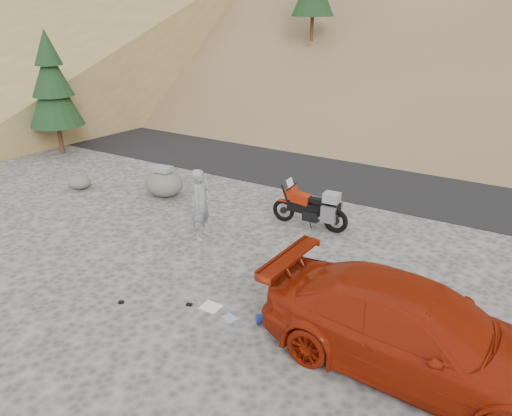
# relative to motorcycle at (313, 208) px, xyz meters

# --- Properties ---
(ground) EXTENTS (140.00, 140.00, 0.00)m
(ground) POSITION_rel_motorcycle_xyz_m (-1.28, -3.19, -0.59)
(ground) COLOR #44423F
(ground) RESTS_ON ground
(road) EXTENTS (120.00, 7.00, 0.05)m
(road) POSITION_rel_motorcycle_xyz_m (-1.28, 5.81, -0.59)
(road) COLOR black
(road) RESTS_ON ground
(conifer_verge) EXTENTS (2.20, 2.20, 5.04)m
(conifer_verge) POSITION_rel_motorcycle_xyz_m (-12.28, 1.31, 2.30)
(conifer_verge) COLOR #392014
(conifer_verge) RESTS_ON ground
(motorcycle) EXTENTS (2.32, 0.73, 1.38)m
(motorcycle) POSITION_rel_motorcycle_xyz_m (0.00, 0.00, 0.00)
(motorcycle) COLOR black
(motorcycle) RESTS_ON ground
(man) EXTENTS (0.57, 0.78, 1.97)m
(man) POSITION_rel_motorcycle_xyz_m (-2.33, -2.15, -0.59)
(man) COLOR gray
(man) RESTS_ON ground
(red_car) EXTENTS (5.63, 2.58, 1.59)m
(red_car) POSITION_rel_motorcycle_xyz_m (4.03, -4.55, -0.59)
(red_car) COLOR maroon
(red_car) RESTS_ON ground
(boulder) EXTENTS (1.44, 1.27, 1.03)m
(boulder) POSITION_rel_motorcycle_xyz_m (-5.29, -0.26, -0.14)
(boulder) COLOR #58514B
(boulder) RESTS_ON ground
(small_rock) EXTENTS (0.80, 0.72, 0.48)m
(small_rock) POSITION_rel_motorcycle_xyz_m (-8.28, -1.24, -0.35)
(small_rock) COLOR #58514B
(small_rock) RESTS_ON ground
(gear_white_cloth) EXTENTS (0.41, 0.37, 0.01)m
(gear_white_cloth) POSITION_rel_motorcycle_xyz_m (-0.14, -4.80, -0.58)
(gear_white_cloth) COLOR white
(gear_white_cloth) RESTS_ON ground
(gear_blue_mat) EXTENTS (0.52, 0.48, 0.20)m
(gear_blue_mat) POSITION_rel_motorcycle_xyz_m (1.18, -4.63, -0.49)
(gear_blue_mat) COLOR navy
(gear_blue_mat) RESTS_ON ground
(gear_bottle) EXTENTS (0.09, 0.09, 0.21)m
(gear_bottle) POSITION_rel_motorcycle_xyz_m (1.02, -4.27, -0.48)
(gear_bottle) COLOR navy
(gear_bottle) RESTS_ON ground
(gear_funnel) EXTENTS (0.12, 0.12, 0.15)m
(gear_funnel) POSITION_rel_motorcycle_xyz_m (1.67, -4.39, -0.51)
(gear_funnel) COLOR red
(gear_funnel) RESTS_ON ground
(gear_glove_a) EXTENTS (0.14, 0.12, 0.03)m
(gear_glove_a) POSITION_rel_motorcycle_xyz_m (-0.59, -4.98, -0.57)
(gear_glove_a) COLOR black
(gear_glove_a) RESTS_ON ground
(gear_glove_b) EXTENTS (0.15, 0.14, 0.04)m
(gear_glove_b) POSITION_rel_motorcycle_xyz_m (-1.91, -5.67, -0.57)
(gear_glove_b) COLOR black
(gear_glove_b) RESTS_ON ground
(gear_blue_cloth) EXTENTS (0.35, 0.30, 0.01)m
(gear_blue_cloth) POSITION_rel_motorcycle_xyz_m (0.42, -4.92, -0.58)
(gear_blue_cloth) COLOR #80A2C6
(gear_blue_cloth) RESTS_ON ground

